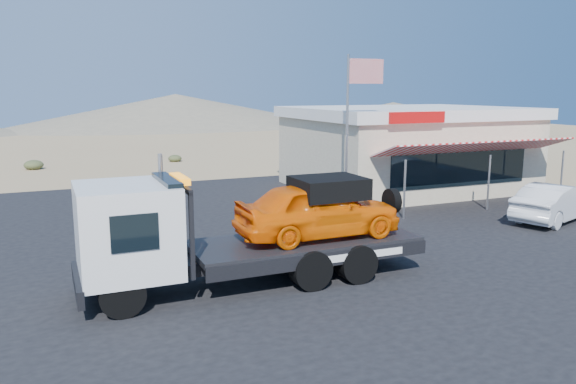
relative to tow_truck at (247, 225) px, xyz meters
The scene contains 7 objects.
ground 2.21m from the tow_truck, 42.29° to the left, with size 120.00×120.00×0.00m, color #A1855C.
asphalt_lot 5.40m from the tow_truck, 51.98° to the left, with size 32.00×24.00×0.02m, color black.
tow_truck is the anchor object (origin of this frame).
white_sedan 12.64m from the tow_truck, ahead, with size 1.46×4.19×1.38m, color silver.
jerky_store 15.44m from the tow_truck, 40.71° to the left, with size 10.40×9.97×3.90m.
flagpole 8.60m from the tow_truck, 42.36° to the left, with size 1.55×0.10×6.00m.
distant_hills 56.88m from the tow_truck, 98.67° to the left, with size 126.00×48.00×4.20m.
Camera 1 is at (-5.57, -13.71, 4.76)m, focal length 35.00 mm.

